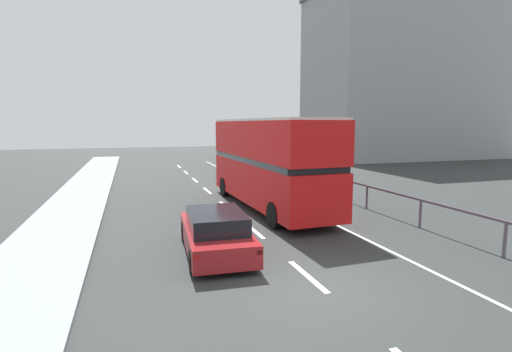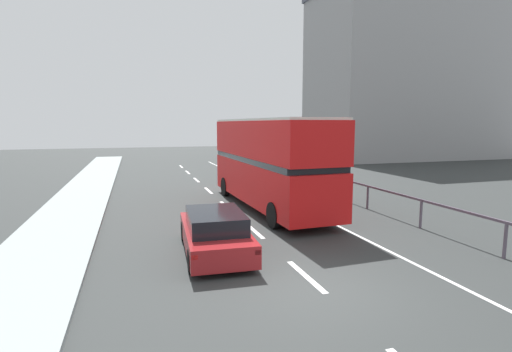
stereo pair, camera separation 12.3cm
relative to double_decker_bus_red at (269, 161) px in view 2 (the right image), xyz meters
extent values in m
cube|color=#2C2F2F|center=(-1.83, -8.90, -2.27)|extent=(74.67, 120.00, 0.10)
cube|color=silver|center=(-1.83, -8.13, -2.22)|extent=(0.16, 2.21, 0.01)
cube|color=silver|center=(-1.83, -3.57, -2.22)|extent=(0.16, 2.21, 0.01)
cube|color=silver|center=(-1.83, 0.99, -2.22)|extent=(0.16, 2.21, 0.01)
cube|color=silver|center=(-1.83, 5.54, -2.22)|extent=(0.16, 2.21, 0.01)
cube|color=silver|center=(-1.83, 10.10, -2.22)|extent=(0.16, 2.21, 0.01)
cube|color=silver|center=(-1.83, 14.66, -2.22)|extent=(0.16, 2.21, 0.01)
cube|color=silver|center=(-1.83, 19.21, -2.22)|extent=(0.16, 2.21, 0.01)
cube|color=silver|center=(1.46, 0.10, -2.22)|extent=(0.12, 46.00, 0.01)
cube|color=#544856|center=(4.25, 0.10, -1.15)|extent=(0.08, 42.00, 0.08)
cylinder|color=#544856|center=(4.25, -8.65, -1.68)|extent=(0.10, 0.10, 1.07)
cylinder|color=#544856|center=(4.25, -5.15, -1.68)|extent=(0.10, 0.10, 1.07)
cylinder|color=#544856|center=(4.25, -1.65, -1.68)|extent=(0.10, 0.10, 1.07)
cylinder|color=#544856|center=(4.25, 1.85, -1.68)|extent=(0.10, 0.10, 1.07)
cylinder|color=#544856|center=(4.25, 5.35, -1.68)|extent=(0.10, 0.10, 1.07)
cylinder|color=#544856|center=(4.25, 8.85, -1.68)|extent=(0.10, 0.10, 1.07)
cylinder|color=#544856|center=(4.25, 12.35, -1.68)|extent=(0.10, 0.10, 1.07)
cylinder|color=#544856|center=(4.25, 15.85, -1.68)|extent=(0.10, 0.10, 1.07)
cylinder|color=#544856|center=(4.25, 19.35, -1.68)|extent=(0.10, 0.10, 1.07)
cube|color=gray|center=(24.47, 21.44, 6.70)|extent=(21.55, 10.89, 17.83)
cube|color=red|center=(0.00, -0.01, -0.96)|extent=(2.78, 10.18, 1.82)
cube|color=black|center=(0.00, -0.01, 0.07)|extent=(2.79, 9.78, 0.24)
cube|color=red|center=(0.00, -0.01, 1.00)|extent=(2.78, 10.18, 1.63)
cube|color=silver|center=(0.00, -0.01, 1.87)|extent=(2.72, 9.98, 0.10)
cube|color=black|center=(-0.17, 5.02, -0.87)|extent=(2.20, 0.11, 1.27)
cube|color=yellow|center=(-0.17, 5.02, 1.41)|extent=(1.47, 0.09, 0.28)
cylinder|color=black|center=(-1.24, 3.61, -1.72)|extent=(0.31, 1.01, 1.00)
cylinder|color=black|center=(1.00, 3.68, -1.72)|extent=(0.31, 1.01, 1.00)
cylinder|color=black|center=(-1.01, -3.50, -1.72)|extent=(0.31, 1.01, 1.00)
cylinder|color=black|center=(1.24, -3.42, -1.72)|extent=(0.31, 1.01, 1.00)
cube|color=maroon|center=(-3.70, -5.57, -1.73)|extent=(2.06, 4.49, 0.63)
cube|color=black|center=(-3.71, -5.79, -1.15)|extent=(1.73, 2.50, 0.51)
cube|color=red|center=(-4.63, -7.68, -1.57)|extent=(0.16, 0.07, 0.12)
cube|color=red|center=(-3.03, -7.78, -1.57)|extent=(0.16, 0.07, 0.12)
cylinder|color=black|center=(-4.43, -4.03, -1.90)|extent=(0.24, 0.65, 0.64)
cylinder|color=black|center=(-2.79, -4.12, -1.90)|extent=(0.24, 0.65, 0.64)
cylinder|color=black|center=(-4.61, -7.01, -1.90)|extent=(0.24, 0.65, 0.64)
cylinder|color=black|center=(-2.97, -7.11, -1.90)|extent=(0.24, 0.65, 0.64)
camera|label=1|loc=(-6.07, -16.89, 1.69)|focal=27.31mm
camera|label=2|loc=(-5.95, -16.92, 1.69)|focal=27.31mm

